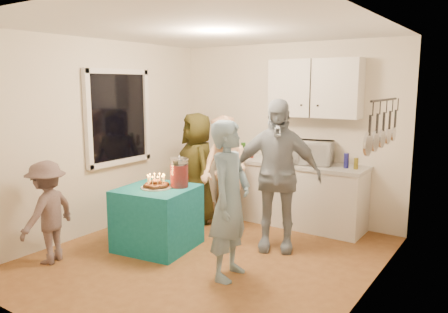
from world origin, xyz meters
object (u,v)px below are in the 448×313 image
Objects in this scene: woman_back_center at (224,174)px; child_near_left at (48,212)px; woman_back_right at (276,175)px; counter at (288,194)px; punch_jar at (179,173)px; woman_back_left at (197,168)px; microwave at (311,152)px; man_birthday at (230,200)px; party_table at (158,218)px.

child_near_left is at bearing -100.14° from woman_back_center.
woman_back_right reaches higher than child_near_left.
counter is 1.82m from punch_jar.
punch_jar is 1.02m from woman_back_left.
microwave is 0.37× the size of woman_back_center.
woman_back_left reaches higher than punch_jar.
woman_back_center is (0.10, 0.84, -0.14)m from punch_jar.
man_birthday is (0.99, -0.37, -0.10)m from punch_jar.
man_birthday is 1.41× the size of child_near_left.
microwave is 0.36× the size of woman_back_left.
microwave is at bearing 55.52° from party_table.
microwave reaches higher than counter.
woman_back_right is at bearing -104.09° from microwave.
counter is 1.37m from woman_back_left.
counter is 2.00m from party_table.
child_near_left is (-0.92, -1.21, -0.34)m from punch_jar.
party_table is 0.53× the size of woman_back_left.
microwave is 2.00m from man_birthday.
punch_jar is (0.21, 0.18, 0.55)m from party_table.
man_birthday is 1.50m from woman_back_center.
woman_back_left reaches higher than counter.
woman_back_right reaches higher than party_table.
counter is at bearing 63.59° from party_table.
counter is at bearing 84.40° from woman_back_right.
counter is 6.47× the size of punch_jar.
woman_back_center is (-0.89, 1.21, -0.03)m from man_birthday.
party_table is 1.54m from woman_back_right.
woman_back_left is 0.87× the size of woman_back_right.
punch_jar reaches higher than party_table.
woman_back_center is at bearing 83.24° from punch_jar.
woman_back_right is at bearing 30.87° from punch_jar.
party_table is at bearing -137.57° from microwave.
woman_back_right is (0.91, -0.24, 0.13)m from woman_back_center.
microwave is at bearing 56.07° from woman_back_center.
woman_back_center is at bearing -153.24° from microwave.
woman_back_right is (1.01, 0.60, -0.01)m from punch_jar.
man_birthday reaches higher than woman_back_center.
party_table is 2.50× the size of punch_jar.
woman_back_left reaches higher than woman_back_center.
punch_jar is 0.85m from woman_back_center.
woman_back_left is (-1.42, 1.29, -0.03)m from man_birthday.
woman_back_center is (-0.58, -0.77, 0.36)m from counter.
counter is 1.04m from woman_back_center.
man_birthday is at bearing -8.59° from woman_back_left.
woman_back_right reaches higher than punch_jar.
punch_jar is at bearing -113.02° from counter.
party_table is at bearing -90.47° from woman_back_center.
party_table is 0.62m from punch_jar.
woman_back_right reaches higher than counter.
woman_back_right is 2.66m from child_near_left.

